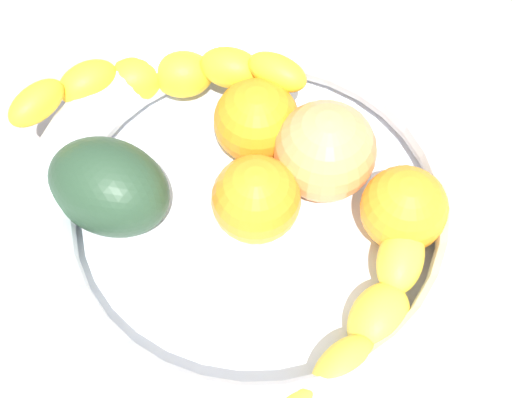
{
  "coord_description": "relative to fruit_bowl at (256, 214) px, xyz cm",
  "views": [
    {
      "loc": [
        -19.81,
        -15.32,
        51.13
      ],
      "look_at": [
        0.0,
        0.0,
        8.08
      ],
      "focal_mm": 53.98,
      "sensor_mm": 36.0,
      "label": 1
    }
  ],
  "objects": [
    {
      "name": "fruit_bowl",
      "position": [
        0.0,
        0.0,
        0.0
      ],
      "size": [
        31.64,
        31.64,
        6.05
      ],
      "color": "white",
      "rests_on": "kitchen_counter"
    },
    {
      "name": "avocado_dark",
      "position": [
        -5.19,
        8.16,
        2.0
      ],
      "size": [
        8.02,
        9.58,
        6.12
      ],
      "primitive_type": "ellipsoid",
      "rotation": [
        0.0,
        0.0,
        1.78
      ],
      "color": "#28442D",
      "rests_on": "fruit_bowl"
    },
    {
      "name": "banana_draped_right",
      "position": [
        -1.67,
        -10.01,
        1.28
      ],
      "size": [
        21.24,
        7.44,
        4.12
      ],
      "color": "yellow",
      "rests_on": "fruit_bowl"
    },
    {
      "name": "kitchen_counter",
      "position": [
        0.0,
        0.0,
        -4.65
      ],
      "size": [
        120.0,
        120.0,
        3.0
      ],
      "primitive_type": "cube",
      "color": "#9A9190",
      "rests_on": "ground"
    },
    {
      "name": "orange_mid_left",
      "position": [
        4.94,
        3.76,
        1.92
      ],
      "size": [
        5.97,
        5.97,
        5.97
      ],
      "primitive_type": "sphere",
      "color": "orange",
      "rests_on": "fruit_bowl"
    },
    {
      "name": "orange_mid_right",
      "position": [
        5.33,
        -7.96,
        1.78
      ],
      "size": [
        5.7,
        5.7,
        5.7
      ],
      "primitive_type": "sphere",
      "color": "orange",
      "rests_on": "fruit_bowl"
    },
    {
      "name": "orange_front",
      "position": [
        0.35,
        0.12,
        1.88
      ],
      "size": [
        5.88,
        5.88,
        5.88
      ],
      "primitive_type": "sphere",
      "color": "orange",
      "rests_on": "fruit_bowl"
    },
    {
      "name": "banana_draped_left",
      "position": [
        3.35,
        11.36,
        2.28
      ],
      "size": [
        15.76,
        14.94,
        5.28
      ],
      "color": "yellow",
      "rests_on": "fruit_bowl"
    },
    {
      "name": "peach_blush",
      "position": [
        5.53,
        -1.55,
        2.38
      ],
      "size": [
        6.9,
        6.9,
        6.9
      ],
      "primitive_type": "sphere",
      "color": "#F2995A",
      "rests_on": "fruit_bowl"
    }
  ]
}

